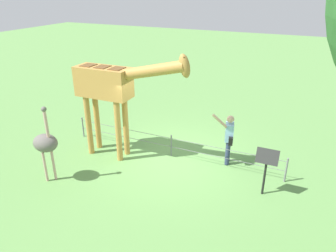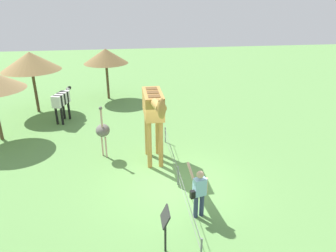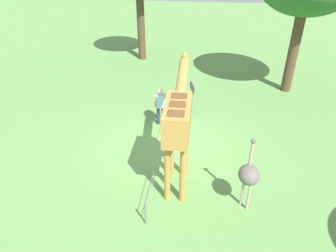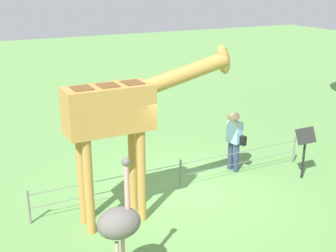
# 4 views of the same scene
# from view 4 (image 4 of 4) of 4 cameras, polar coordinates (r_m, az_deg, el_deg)

# --- Properties ---
(ground_plane) EXTENTS (60.00, 60.00, 0.00)m
(ground_plane) POSITION_cam_4_polar(r_m,az_deg,el_deg) (10.55, 1.90, -8.36)
(ground_plane) COLOR #60934C
(giraffe) EXTENTS (3.65, 0.72, 3.50)m
(giraffe) POSITION_cam_4_polar(r_m,az_deg,el_deg) (8.58, -5.85, 1.58)
(giraffe) COLOR #BC8942
(giraffe) RESTS_ON ground_plane
(visitor) EXTENTS (0.68, 0.58, 1.67)m
(visitor) POSITION_cam_4_polar(r_m,az_deg,el_deg) (11.40, 8.61, -1.54)
(visitor) COLOR navy
(visitor) RESTS_ON ground_plane
(ostrich) EXTENTS (0.70, 0.56, 2.25)m
(ostrich) POSITION_cam_4_polar(r_m,az_deg,el_deg) (7.02, -6.34, -12.41)
(ostrich) COLOR #CC9E93
(ostrich) RESTS_ON ground_plane
(info_sign) EXTENTS (0.56, 0.21, 1.32)m
(info_sign) POSITION_cam_4_polar(r_m,az_deg,el_deg) (11.33, 17.36, -2.08)
(info_sign) COLOR black
(info_sign) RESTS_ON ground_plane
(wire_fence) EXTENTS (7.05, 0.05, 0.75)m
(wire_fence) POSITION_cam_4_polar(r_m,az_deg,el_deg) (10.46, 1.63, -6.14)
(wire_fence) COLOR slate
(wire_fence) RESTS_ON ground_plane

